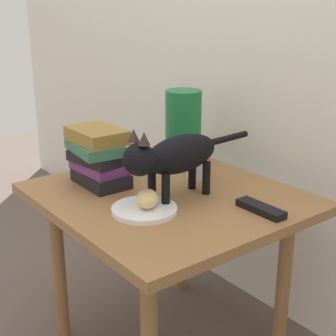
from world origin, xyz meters
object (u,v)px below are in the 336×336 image
object	(u,v)px
bread_roll	(147,199)
tv_remote	(261,209)
side_table	(168,215)
candle_jar	(197,166)
plate	(144,210)
cat	(173,156)
book_stack	(98,156)
green_vase	(183,126)

from	to	relation	value
bread_roll	tv_remote	bearing A→B (deg)	52.23
tv_remote	side_table	bearing A→B (deg)	-156.59
candle_jar	tv_remote	size ratio (longest dim) A/B	0.57
plate	candle_jar	xyz separation A→B (m)	(-0.12, 0.30, 0.03)
candle_jar	tv_remote	distance (m)	0.32
cat	plate	bearing A→B (deg)	-79.43
plate	book_stack	bearing A→B (deg)	176.81
cat	green_vase	xyz separation A→B (m)	(-0.28, 0.26, -0.01)
bread_roll	green_vase	bearing A→B (deg)	129.08
book_stack	green_vase	world-z (taller)	green_vase
green_vase	tv_remote	size ratio (longest dim) A/B	1.69
book_stack	bread_roll	bearing A→B (deg)	-1.76
cat	candle_jar	xyz separation A→B (m)	(-0.10, 0.18, -0.09)
candle_jar	cat	bearing A→B (deg)	-60.24
side_table	plate	size ratio (longest dim) A/B	4.10
side_table	bread_roll	world-z (taller)	bread_roll
side_table	green_vase	distance (m)	0.39
book_stack	cat	bearing A→B (deg)	22.78
plate	candle_jar	bearing A→B (deg)	112.74
green_vase	side_table	bearing A→B (deg)	-46.99
bread_roll	cat	bearing A→B (deg)	103.66
side_table	candle_jar	world-z (taller)	candle_jar
cat	tv_remote	world-z (taller)	cat
candle_jar	plate	bearing A→B (deg)	-67.26
cat	green_vase	world-z (taller)	green_vase
book_stack	green_vase	bearing A→B (deg)	94.96
bread_roll	green_vase	world-z (taller)	green_vase
cat	candle_jar	world-z (taller)	cat
plate	bread_roll	bearing A→B (deg)	52.40
bread_roll	cat	xyz separation A→B (m)	(-0.03, 0.11, 0.09)
cat	bread_roll	bearing A→B (deg)	-76.34
plate	bread_roll	xyz separation A→B (m)	(0.01, 0.01, 0.03)
plate	book_stack	size ratio (longest dim) A/B	0.86
side_table	tv_remote	distance (m)	0.30
green_vase	candle_jar	size ratio (longest dim) A/B	2.98
tv_remote	cat	bearing A→B (deg)	-148.35
side_table	book_stack	world-z (taller)	book_stack
plate	cat	bearing A→B (deg)	100.57
bread_roll	book_stack	world-z (taller)	book_stack
cat	green_vase	size ratio (longest dim) A/B	1.89
cat	book_stack	xyz separation A→B (m)	(-0.24, -0.10, -0.04)
bread_roll	plate	bearing A→B (deg)	-127.60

